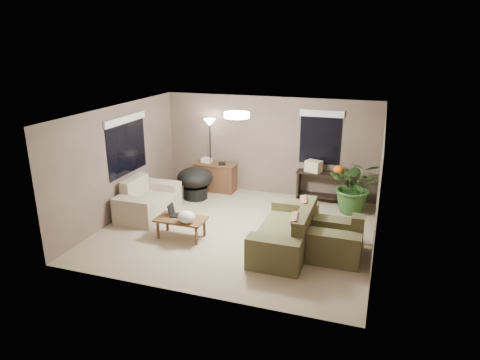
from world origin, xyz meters
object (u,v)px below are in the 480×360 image
(main_sofa, at_px, (287,233))
(coffee_table, at_px, (181,221))
(console_table, at_px, (323,185))
(papasan_chair, at_px, (195,181))
(cat_scratching_post, at_px, (355,233))
(desk, at_px, (216,177))
(floor_lamp, at_px, (210,131))
(armchair, at_px, (336,241))
(loveseat, at_px, (147,202))
(houseplant, at_px, (355,192))

(main_sofa, distance_m, coffee_table, 2.15)
(console_table, distance_m, papasan_chair, 3.17)
(console_table, bearing_deg, main_sofa, -95.94)
(papasan_chair, relative_size, cat_scratching_post, 2.34)
(coffee_table, relative_size, desk, 0.91)
(coffee_table, height_order, floor_lamp, floor_lamp)
(desk, height_order, floor_lamp, floor_lamp)
(main_sofa, xyz_separation_m, armchair, (0.93, -0.05, 0.00))
(loveseat, height_order, coffee_table, loveseat)
(main_sofa, relative_size, coffee_table, 2.20)
(main_sofa, height_order, loveseat, same)
(floor_lamp, bearing_deg, loveseat, -110.37)
(desk, bearing_deg, papasan_chair, -110.17)
(loveseat, height_order, console_table, loveseat)
(desk, bearing_deg, coffee_table, -82.29)
(floor_lamp, xyz_separation_m, houseplant, (3.73, -0.36, -1.10))
(papasan_chair, xyz_separation_m, houseplant, (3.86, 0.35, 0.03))
(desk, relative_size, houseplant, 0.86)
(papasan_chair, distance_m, floor_lamp, 1.34)
(floor_lamp, height_order, houseplant, floor_lamp)
(loveseat, relative_size, console_table, 1.23)
(loveseat, bearing_deg, papasan_chair, 64.70)
(papasan_chair, bearing_deg, main_sofa, -34.36)
(cat_scratching_post, bearing_deg, coffee_table, -165.79)
(main_sofa, relative_size, houseplant, 1.72)
(houseplant, bearing_deg, console_table, 150.53)
(loveseat, relative_size, cat_scratching_post, 3.20)
(console_table, relative_size, floor_lamp, 0.68)
(desk, xyz_separation_m, houseplant, (3.60, -0.38, 0.12))
(loveseat, relative_size, armchair, 1.60)
(loveseat, relative_size, papasan_chair, 1.37)
(loveseat, height_order, cat_scratching_post, loveseat)
(main_sofa, xyz_separation_m, floor_lamp, (-2.66, 2.62, 1.30))
(papasan_chair, height_order, floor_lamp, floor_lamp)
(coffee_table, height_order, desk, desk)
(papasan_chair, bearing_deg, console_table, 14.56)
(console_table, height_order, cat_scratching_post, console_table)
(coffee_table, bearing_deg, houseplant, 38.07)
(loveseat, bearing_deg, console_table, 29.65)
(desk, bearing_deg, main_sofa, -46.25)
(floor_lamp, bearing_deg, cat_scratching_post, -27.51)
(desk, bearing_deg, loveseat, -113.50)
(main_sofa, xyz_separation_m, coffee_table, (-2.13, -0.26, 0.06))
(coffee_table, bearing_deg, main_sofa, 6.86)
(papasan_chair, bearing_deg, loveseat, -115.30)
(armchair, bearing_deg, desk, 142.14)
(papasan_chair, distance_m, cat_scratching_post, 4.23)
(coffee_table, height_order, cat_scratching_post, cat_scratching_post)
(floor_lamp, bearing_deg, desk, 7.61)
(armchair, bearing_deg, cat_scratching_post, 65.27)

